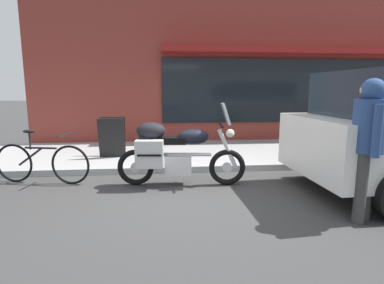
{
  "coord_description": "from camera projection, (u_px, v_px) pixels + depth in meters",
  "views": [
    {
      "loc": [
        -0.37,
        -4.49,
        1.61
      ],
      "look_at": [
        0.15,
        0.79,
        0.7
      ],
      "focal_mm": 29.11,
      "sensor_mm": 36.0,
      "label": 1
    }
  ],
  "objects": [
    {
      "name": "ground_plane",
      "position": [
        187.0,
        196.0,
        4.71
      ],
      "size": [
        80.0,
        80.0,
        0.0
      ],
      "primitive_type": "plane",
      "color": "#383838"
    },
    {
      "name": "touring_motorcycle",
      "position": [
        173.0,
        151.0,
        5.15
      ],
      "size": [
        2.15,
        0.62,
        1.38
      ],
      "color": "black",
      "rests_on": "ground_plane"
    },
    {
      "name": "parked_bicycle",
      "position": [
        41.0,
        162.0,
        5.31
      ],
      "size": [
        1.68,
        0.54,
        0.93
      ],
      "color": "black",
      "rests_on": "ground_plane"
    },
    {
      "name": "pedestrian_walking",
      "position": [
        369.0,
        134.0,
        3.66
      ],
      "size": [
        0.47,
        0.54,
        1.73
      ],
      "color": "#363636",
      "rests_on": "ground_plane"
    },
    {
      "name": "sandwich_board_sign",
      "position": [
        112.0,
        137.0,
        6.83
      ],
      "size": [
        0.55,
        0.4,
        0.87
      ],
      "color": "black",
      "rests_on": "sidewalk_curb"
    }
  ]
}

